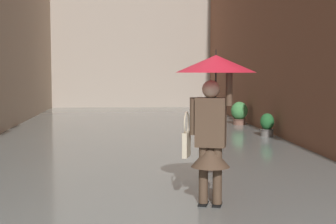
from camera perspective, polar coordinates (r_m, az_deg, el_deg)
The scene contains 5 objects.
ground_plane at distance 12.90m, azimuth -3.65°, elevation -3.28°, with size 60.00×60.00×0.00m, color slate.
flood_water at distance 12.89m, azimuth -3.65°, elevation -3.11°, with size 8.25×27.22×0.08m, color slate.
person_wading at distance 6.29m, azimuth 5.23°, elevation 1.61°, with size 1.02×1.02×2.08m.
potted_plant_far_left at distance 13.30m, azimuth 11.36°, elevation -1.58°, with size 0.37×0.37×0.69m.
potted_plant_mid_left at distance 16.05m, azimuth 8.24°, elevation -0.12°, with size 0.54×0.54×0.81m.
Camera 1 is at (0.25, 2.16, 1.81)m, focal length 52.86 mm.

